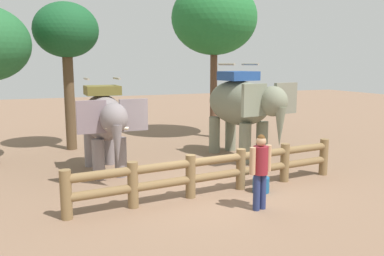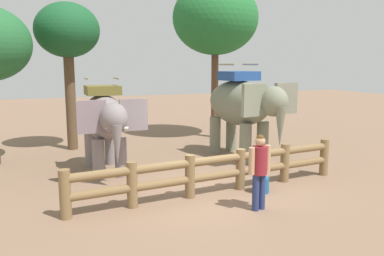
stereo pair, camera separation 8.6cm
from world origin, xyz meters
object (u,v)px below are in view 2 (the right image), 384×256
(elephant_near_left, at_px, (105,120))
(tree_back_center, at_px, (215,19))
(tourist_woman_in_black, at_px, (259,167))
(log_fence, at_px, (216,170))
(tree_far_left, at_px, (67,33))
(feed_bucket, at_px, (261,185))
(elephant_center, at_px, (243,105))

(elephant_near_left, bearing_deg, tree_back_center, 36.92)
(elephant_near_left, height_order, tourist_woman_in_black, elephant_near_left)
(log_fence, distance_m, tree_far_left, 8.10)
(tourist_woman_in_black, xyz_separation_m, tree_back_center, (2.78, 8.29, 4.06))
(log_fence, xyz_separation_m, tree_back_center, (3.18, 6.93, 4.44))
(elephant_near_left, relative_size, tree_far_left, 0.60)
(feed_bucket, bearing_deg, tree_far_left, 119.12)
(log_fence, height_order, elephant_near_left, elephant_near_left)
(tourist_woman_in_black, height_order, tree_back_center, tree_back_center)
(tree_far_left, height_order, tree_back_center, tree_back_center)
(tourist_woman_in_black, bearing_deg, elephant_near_left, 121.52)
(elephant_center, distance_m, tree_far_left, 6.82)
(elephant_near_left, relative_size, feed_bucket, 7.80)
(log_fence, xyz_separation_m, elephant_center, (2.43, 3.08, 1.20))
(elephant_center, bearing_deg, tree_back_center, 79.03)
(elephant_near_left, distance_m, feed_bucket, 4.81)
(elephant_near_left, distance_m, elephant_center, 4.65)
(elephant_near_left, xyz_separation_m, tourist_woman_in_black, (2.60, -4.25, -0.59))
(tree_back_center, bearing_deg, log_fence, -114.63)
(log_fence, xyz_separation_m, elephant_near_left, (-2.21, 2.88, 0.97))
(elephant_center, xyz_separation_m, feed_bucket, (-1.36, -3.43, -1.61))
(log_fence, bearing_deg, tree_far_left, 113.06)
(tree_far_left, relative_size, tree_back_center, 0.81)
(tourist_woman_in_black, relative_size, tree_back_center, 0.26)
(elephant_near_left, xyz_separation_m, tree_far_left, (-0.62, 3.76, 2.69))
(tourist_woman_in_black, xyz_separation_m, feed_bucket, (0.67, 1.01, -0.79))
(tourist_woman_in_black, relative_size, feed_bucket, 4.06)
(log_fence, relative_size, elephant_center, 1.95)
(log_fence, relative_size, tree_far_left, 1.38)
(elephant_center, height_order, tree_back_center, tree_back_center)
(elephant_center, height_order, tourist_woman_in_black, elephant_center)
(log_fence, height_order, tree_far_left, tree_far_left)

